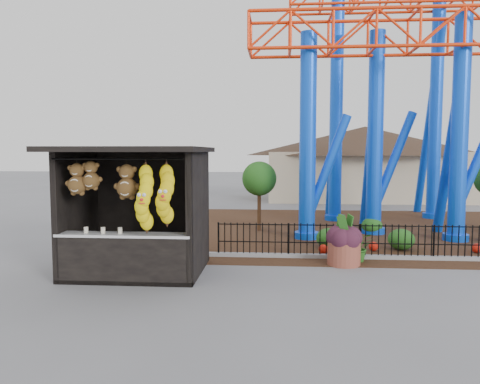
# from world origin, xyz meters

# --- Properties ---
(ground) EXTENTS (120.00, 120.00, 0.00)m
(ground) POSITION_xyz_m (0.00, 0.00, 0.00)
(ground) COLOR slate
(ground) RESTS_ON ground
(mulch_bed) EXTENTS (18.00, 12.00, 0.02)m
(mulch_bed) POSITION_xyz_m (4.00, 8.00, 0.01)
(mulch_bed) COLOR #331E11
(mulch_bed) RESTS_ON ground
(curb) EXTENTS (18.00, 0.18, 0.12)m
(curb) POSITION_xyz_m (4.00, 3.00, 0.06)
(curb) COLOR gray
(curb) RESTS_ON ground
(prize_booth) EXTENTS (3.50, 3.40, 3.12)m
(prize_booth) POSITION_xyz_m (-2.97, 0.91, 1.52)
(prize_booth) COLOR black
(prize_booth) RESTS_ON ground
(picket_fence) EXTENTS (12.20, 0.06, 1.00)m
(picket_fence) POSITION_xyz_m (4.90, 3.00, 0.50)
(picket_fence) COLOR black
(picket_fence) RESTS_ON ground
(roller_coaster) EXTENTS (11.00, 6.37, 10.82)m
(roller_coaster) POSITION_xyz_m (5.12, 8.23, 6.44)
(roller_coaster) COLOR blue
(roller_coaster) RESTS_ON ground
(terracotta_planter) EXTENTS (1.07, 1.07, 0.62)m
(terracotta_planter) POSITION_xyz_m (2.25, 2.28, 0.31)
(terracotta_planter) COLOR brown
(terracotta_planter) RESTS_ON ground
(planter_foliage) EXTENTS (0.70, 0.70, 0.64)m
(planter_foliage) POSITION_xyz_m (2.25, 2.28, 0.94)
(planter_foliage) COLOR #361524
(planter_foliage) RESTS_ON terracotta_planter
(potted_plant) EXTENTS (0.77, 0.68, 0.82)m
(potted_plant) POSITION_xyz_m (2.70, 2.70, 0.41)
(potted_plant) COLOR #275719
(potted_plant) RESTS_ON ground
(landscaping) EXTENTS (7.47, 4.08, 0.64)m
(landscaping) POSITION_xyz_m (4.61, 5.18, 0.30)
(landscaping) COLOR #205218
(landscaping) RESTS_ON mulch_bed
(pavilion) EXTENTS (15.00, 15.00, 4.80)m
(pavilion) POSITION_xyz_m (6.00, 20.00, 3.07)
(pavilion) COLOR #BFAD8C
(pavilion) RESTS_ON ground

